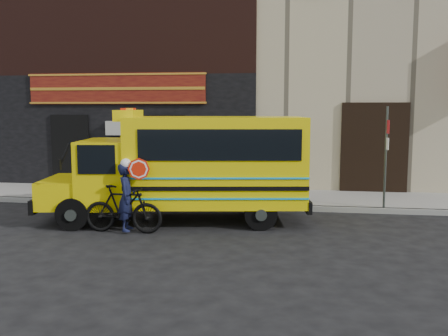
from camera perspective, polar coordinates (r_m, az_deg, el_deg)
ground at (r=12.29m, az=1.30°, el=-7.13°), size 120.00×120.00×0.00m
curb at (r=14.79m, az=2.60°, el=-4.42°), size 40.00×0.20×0.15m
sidewalk at (r=16.26m, az=3.16°, el=-3.38°), size 40.00×3.00×0.15m
building at (r=22.55m, az=4.76°, el=14.93°), size 20.00×10.70×12.00m
school_bus at (r=13.02m, az=-3.86°, el=0.41°), size 7.15×3.17×2.92m
sign_pole at (r=14.71m, az=18.02°, el=1.47°), size 0.07×0.26×3.02m
bicycle at (r=12.17m, az=-11.45°, el=-4.62°), size 1.93×0.57×1.15m
cyclist at (r=12.14m, az=-11.07°, el=-3.50°), size 0.46×0.64×1.63m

